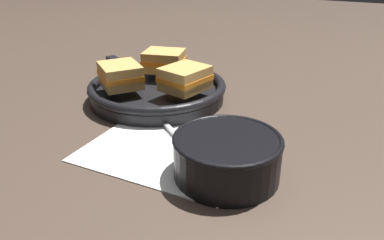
{
  "coord_description": "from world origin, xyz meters",
  "views": [
    {
      "loc": [
        0.27,
        -0.49,
        0.3
      ],
      "look_at": [
        0.02,
        0.03,
        0.03
      ],
      "focal_mm": 35.0,
      "sensor_mm": 36.0,
      "label": 1
    }
  ],
  "objects": [
    {
      "name": "sandwich_near_right",
      "position": [
        -0.05,
        0.14,
        0.07
      ],
      "size": [
        0.1,
        0.11,
        0.05
      ],
      "rotation": [
        0.0,
        0.0,
        7.6
      ],
      "color": "tan",
      "rests_on": "skillet"
    },
    {
      "name": "skillet",
      "position": [
        -0.13,
        0.16,
        0.02
      ],
      "size": [
        0.38,
        0.3,
        0.04
      ],
      "color": "black",
      "rests_on": "ground_plane"
    },
    {
      "name": "ground_plane",
      "position": [
        0.0,
        0.0,
        0.0
      ],
      "size": [
        4.0,
        4.0,
        0.0
      ],
      "primitive_type": "plane",
      "color": "#47382D"
    },
    {
      "name": "napkin",
      "position": [
        0.0,
        -0.02,
        0.0
      ],
      "size": [
        0.26,
        0.22,
        0.0
      ],
      "color": "white",
      "rests_on": "ground_plane"
    },
    {
      "name": "sandwich_far_left",
      "position": [
        -0.15,
        0.23,
        0.07
      ],
      "size": [
        0.1,
        0.09,
        0.05
      ],
      "rotation": [
        0.0,
        0.0,
        9.66
      ],
      "color": "tan",
      "rests_on": "skillet"
    },
    {
      "name": "soup_bowl",
      "position": [
        0.11,
        -0.05,
        0.04
      ],
      "size": [
        0.16,
        0.16,
        0.06
      ],
      "color": "black",
      "rests_on": "ground_plane"
    },
    {
      "name": "spoon",
      "position": [
        0.03,
        -0.02,
        0.01
      ],
      "size": [
        0.12,
        0.1,
        0.01
      ],
      "rotation": [
        0.0,
        0.0,
        -0.66
      ],
      "color": "silver",
      "rests_on": "napkin"
    },
    {
      "name": "sandwich_near_left",
      "position": [
        -0.18,
        0.1,
        0.07
      ],
      "size": [
        0.12,
        0.12,
        0.05
      ],
      "rotation": [
        0.0,
        0.0,
        5.61
      ],
      "color": "tan",
      "rests_on": "skillet"
    }
  ]
}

